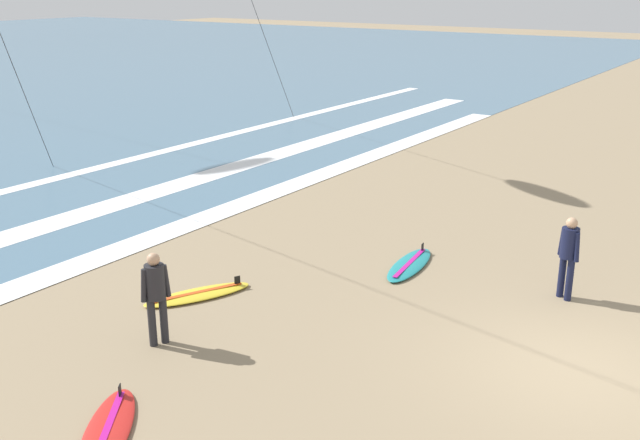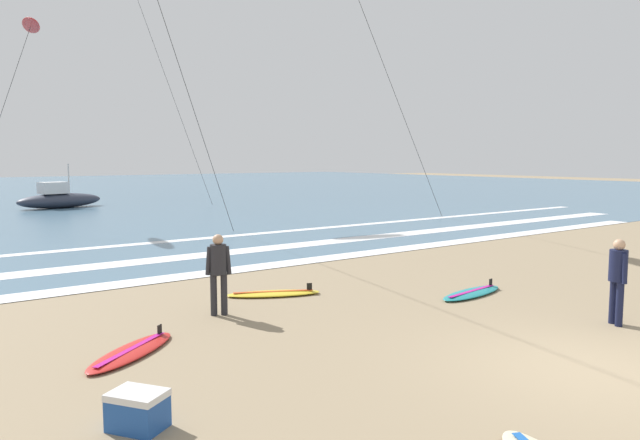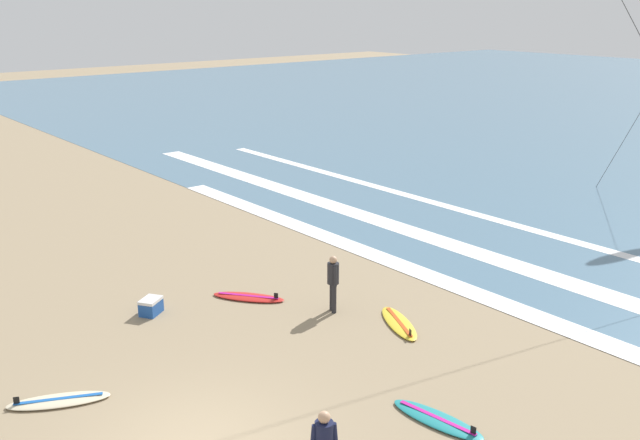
% 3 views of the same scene
% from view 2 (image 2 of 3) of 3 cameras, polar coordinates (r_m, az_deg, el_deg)
% --- Properties ---
extents(ground_plane, '(160.00, 160.00, 0.00)m').
position_cam_2_polar(ground_plane, '(9.77, 24.73, -12.93)').
color(ground_plane, '#937F60').
extents(wave_foam_shoreline, '(37.65, 0.87, 0.01)m').
position_cam_2_polar(wave_foam_shoreline, '(17.53, -2.35, -4.06)').
color(wave_foam_shoreline, white).
rests_on(wave_foam_shoreline, ocean_surface).
extents(wave_foam_mid_break, '(48.52, 1.02, 0.01)m').
position_cam_2_polar(wave_foam_mid_break, '(18.92, -12.57, -3.46)').
color(wave_foam_mid_break, white).
rests_on(wave_foam_mid_break, ocean_surface).
extents(wave_foam_outer_break, '(49.44, 0.55, 0.01)m').
position_cam_2_polar(wave_foam_outer_break, '(22.99, -11.54, -1.78)').
color(wave_foam_outer_break, white).
rests_on(wave_foam_outer_break, ocean_surface).
extents(surfer_foreground_main, '(0.50, 0.32, 1.60)m').
position_cam_2_polar(surfer_foreground_main, '(11.77, -9.71, -4.46)').
color(surfer_foreground_main, '#232328').
rests_on(surfer_foreground_main, ground).
extents(surfer_mid_group, '(0.33, 0.49, 1.60)m').
position_cam_2_polar(surfer_mid_group, '(12.22, 26.64, -4.63)').
color(surfer_mid_group, '#141938').
rests_on(surfer_mid_group, ground).
extents(surfboard_near_water, '(2.16, 0.89, 0.25)m').
position_cam_2_polar(surfboard_near_water, '(13.90, 14.35, -6.78)').
color(surfboard_near_water, teal).
rests_on(surfboard_near_water, ground).
extents(surfboard_right_spare, '(2.15, 1.45, 0.25)m').
position_cam_2_polar(surfboard_right_spare, '(13.46, -4.48, -7.03)').
color(surfboard_right_spare, yellow).
rests_on(surfboard_right_spare, ground).
extents(surfboard_foreground_flat, '(2.04, 1.74, 0.25)m').
position_cam_2_polar(surfboard_foreground_flat, '(10.01, -17.59, -11.91)').
color(surfboard_foreground_flat, red).
rests_on(surfboard_foreground_flat, ground).
extents(kite_red_high_left, '(3.98, 3.28, 9.22)m').
position_cam_2_polar(kite_red_high_left, '(31.03, -25.98, 16.34)').
color(kite_red_high_left, red).
rests_on(kite_red_high_left, ground).
extents(offshore_boat, '(5.45, 2.87, 2.70)m').
position_cam_2_polar(offshore_boat, '(39.71, -23.70, 1.85)').
color(offshore_boat, '#2D3342').
rests_on(offshore_boat, ground).
extents(cooler_box, '(0.71, 0.76, 0.44)m').
position_cam_2_polar(cooler_box, '(7.38, -17.07, -17.02)').
color(cooler_box, '#1E4C9E').
rests_on(cooler_box, ground).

